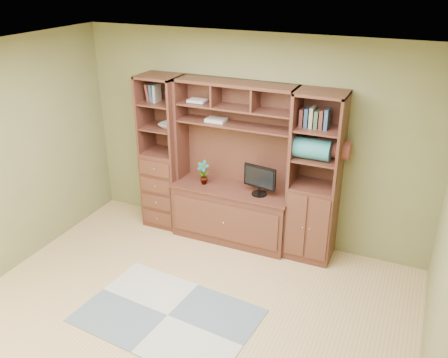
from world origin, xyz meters
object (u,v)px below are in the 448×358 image
at_px(center_hutch, 232,166).
at_px(left_tower, 163,153).
at_px(right_tower, 315,179).
at_px(monitor, 260,175).

relative_size(center_hutch, left_tower, 1.00).
xyz_separation_m(center_hutch, right_tower, (1.02, 0.04, 0.00)).
bearing_deg(right_tower, left_tower, 180.00).
height_order(left_tower, monitor, left_tower).
bearing_deg(center_hutch, right_tower, 2.23).
bearing_deg(monitor, right_tower, 15.46).
bearing_deg(right_tower, center_hutch, -177.77).
relative_size(right_tower, monitor, 3.98).
relative_size(left_tower, right_tower, 1.00).
bearing_deg(center_hutch, monitor, -5.29).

